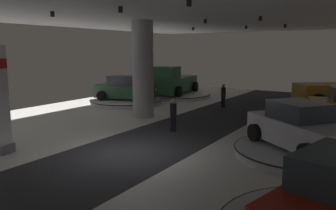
{
  "coord_description": "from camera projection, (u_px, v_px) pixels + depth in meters",
  "views": [
    {
      "loc": [
        7.98,
        -9.57,
        3.95
      ],
      "look_at": [
        -0.15,
        3.14,
        1.4
      ],
      "focal_mm": 35.94,
      "sensor_mm": 36.0,
      "label": 1
    }
  ],
  "objects": [
    {
      "name": "ground",
      "position": [
        127.0,
        154.0,
        12.85
      ],
      "size": [
        24.0,
        44.0,
        0.06
      ],
      "color": "silver"
    },
    {
      "name": "ceiling_with_spotlights",
      "position": [
        124.0,
        3.0,
        11.92
      ],
      "size": [
        24.0,
        44.0,
        0.39
      ],
      "color": "silver"
    },
    {
      "name": "column_left",
      "position": [
        143.0,
        70.0,
        19.19
      ],
      "size": [
        1.21,
        1.21,
        5.5
      ],
      "color": "#ADADB2",
      "rests_on": "ground"
    },
    {
      "name": "display_platform_far_left",
      "position": [
        126.0,
        101.0,
        24.14
      ],
      "size": [
        5.12,
        5.12,
        0.33
      ],
      "color": "silver",
      "rests_on": "ground"
    },
    {
      "name": "display_car_far_left",
      "position": [
        125.0,
        89.0,
        24.0
      ],
      "size": [
        4.54,
        3.13,
        1.71
      ],
      "color": "#2D5638",
      "rests_on": "display_platform_far_left"
    },
    {
      "name": "display_platform_deep_left",
      "position": [
        174.0,
        95.0,
        28.03
      ],
      "size": [
        6.01,
        6.01,
        0.26
      ],
      "color": "silver",
      "rests_on": "ground"
    },
    {
      "name": "pickup_truck_deep_left",
      "position": [
        173.0,
        82.0,
        27.56
      ],
      "size": [
        3.23,
        5.54,
        2.3
      ],
      "color": "#2D5638",
      "rests_on": "display_platform_deep_left"
    },
    {
      "name": "display_platform_mid_right",
      "position": [
        299.0,
        152.0,
        12.3
      ],
      "size": [
        4.72,
        4.72,
        0.33
      ],
      "color": "#B7B7BC",
      "rests_on": "ground"
    },
    {
      "name": "display_car_mid_right",
      "position": [
        300.0,
        128.0,
        12.18
      ],
      "size": [
        4.42,
        4.01,
        1.71
      ],
      "color": "silver",
      "rests_on": "display_platform_mid_right"
    },
    {
      "name": "display_platform_deep_right",
      "position": [
        336.0,
        106.0,
        22.52
      ],
      "size": [
        5.68,
        5.68,
        0.29
      ],
      "color": "#333338",
      "rests_on": "ground"
    },
    {
      "name": "visitor_walking_near",
      "position": [
        223.0,
        94.0,
        22.57
      ],
      "size": [
        0.32,
        0.32,
        1.59
      ],
      "color": "black",
      "rests_on": "ground"
    },
    {
      "name": "visitor_walking_far",
      "position": [
        173.0,
        113.0,
        15.97
      ],
      "size": [
        0.32,
        0.32,
        1.59
      ],
      "color": "black",
      "rests_on": "ground"
    }
  ]
}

